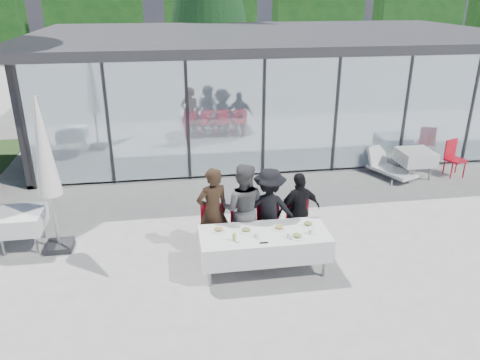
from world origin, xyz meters
The scene contains 26 objects.
ground centered at (0.00, 0.00, 0.00)m, with size 90.00×90.00×0.00m, color #97958F.
pavilion centered at (2.00, 8.16, 2.15)m, with size 14.80×8.80×3.44m.
treeline centered at (-2.00, 28.00, 2.20)m, with size 62.50×2.00×4.40m.
dining_table centered at (0.15, -0.45, 0.54)m, with size 2.26×0.96×0.75m.
diner_a centered at (-0.68, 0.30, 0.86)m, with size 0.63×0.63×1.72m, color #302015.
diner_chair_a centered at (-0.68, 0.30, 0.54)m, with size 0.44×0.44×0.97m.
diner_b centered at (-0.11, 0.30, 0.88)m, with size 0.86×0.86×1.77m, color #525252.
diner_chair_b centered at (-0.11, 0.30, 0.54)m, with size 0.44×0.44×0.97m.
diner_c centered at (0.40, 0.30, 0.82)m, with size 1.06×1.06×1.64m, color black.
diner_chair_c centered at (0.40, 0.30, 0.54)m, with size 0.44×0.44×0.97m.
diner_d centered at (0.98, 0.30, 0.76)m, with size 0.89×0.89×1.52m, color black.
diner_chair_d centered at (0.98, 0.30, 0.54)m, with size 0.44×0.44×0.97m.
plate_a centered at (-0.63, -0.25, 0.78)m, with size 0.26×0.26×0.07m.
plate_b centered at (-0.15, -0.34, 0.78)m, with size 0.26×0.26×0.07m.
plate_c centered at (0.44, -0.34, 0.78)m, with size 0.26×0.26×0.07m.
plate_d centered at (0.98, -0.29, 0.78)m, with size 0.26×0.26×0.07m.
plate_extra centered at (0.67, -0.69, 0.78)m, with size 0.26×0.26×0.07m.
juice_bottle centered at (-0.41, -0.64, 0.82)m, with size 0.06×0.06×0.15m, color #97C452.
drinking_glasses centered at (0.47, -0.63, 0.80)m, with size 1.03×0.16×0.10m.
folded_eyeglasses centered at (0.07, -0.79, 0.76)m, with size 0.14×0.03×0.01m, color black.
spare_table_left centered at (-4.31, 1.08, 0.55)m, with size 0.86×0.86×0.74m.
spare_table_right centered at (5.01, 3.34, 0.55)m, with size 0.86×0.86×0.74m.
spare_chair_a centered at (6.09, 3.32, 0.54)m, with size 0.57×0.57×0.97m.
spare_chair_b centered at (5.91, 4.15, 0.54)m, with size 0.49×0.49×0.97m.
market_umbrella centered at (-3.62, 0.88, 1.91)m, with size 0.50×0.50×3.00m.
lounger centered at (4.36, 3.55, 0.26)m, with size 1.07×1.46×0.72m.
Camera 1 is at (-1.38, -7.47, 4.70)m, focal length 35.00 mm.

